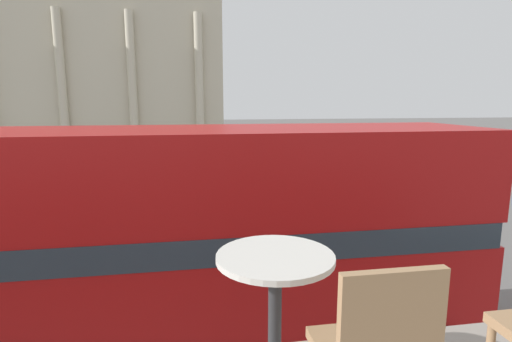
% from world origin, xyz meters
% --- Properties ---
extents(double_decker_bus, '(10.44, 2.72, 4.20)m').
position_xyz_m(double_decker_bus, '(0.80, 4.76, 2.34)').
color(double_decker_bus, black).
rests_on(double_decker_bus, ground_plane).
extents(cafe_dining_table, '(0.60, 0.60, 0.73)m').
position_xyz_m(cafe_dining_table, '(1.12, -0.35, 3.72)').
color(cafe_dining_table, '#2D2D30').
rests_on(cafe_dining_table, cafe_floor_slab).
extents(plaza_building_left, '(27.19, 12.01, 16.98)m').
position_xyz_m(plaza_building_left, '(-8.61, 48.71, 8.50)').
color(plaza_building_left, beige).
rests_on(plaza_building_left, ground_plane).
extents(traffic_light_near, '(0.42, 0.24, 3.36)m').
position_xyz_m(traffic_light_near, '(3.59, 10.82, 2.21)').
color(traffic_light_near, black).
rests_on(traffic_light_near, ground_plane).
extents(traffic_light_mid, '(0.42, 0.24, 3.27)m').
position_xyz_m(traffic_light_mid, '(-0.01, 16.79, 2.16)').
color(traffic_light_mid, black).
rests_on(traffic_light_mid, ground_plane).
extents(car_silver, '(4.20, 1.93, 1.35)m').
position_xyz_m(car_silver, '(4.63, 27.80, 0.70)').
color(car_silver, black).
rests_on(car_silver, ground_plane).
extents(car_maroon, '(4.20, 1.93, 1.35)m').
position_xyz_m(car_maroon, '(-1.37, 30.00, 0.70)').
color(car_maroon, black).
rests_on(car_maroon, ground_plane).
extents(pedestrian_yellow, '(0.32, 0.32, 1.78)m').
position_xyz_m(pedestrian_yellow, '(5.45, 15.66, 1.03)').
color(pedestrian_yellow, '#282B33').
rests_on(pedestrian_yellow, ground_plane).
extents(pedestrian_black, '(0.32, 0.32, 1.75)m').
position_xyz_m(pedestrian_black, '(-7.25, 23.36, 1.01)').
color(pedestrian_black, '#282B33').
rests_on(pedestrian_black, ground_plane).
extents(pedestrian_red, '(0.32, 0.32, 1.72)m').
position_xyz_m(pedestrian_red, '(-5.22, 25.11, 0.99)').
color(pedestrian_red, '#282B33').
rests_on(pedestrian_red, ground_plane).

